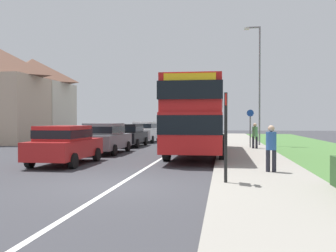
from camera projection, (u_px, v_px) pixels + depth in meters
The scene contains 14 objects.
ground_plane at pixel (116, 187), 10.40m from camera, with size 120.00×120.00×0.00m, color #38383D.
lane_marking_centre at pixel (162, 158), 18.32m from camera, with size 0.14×60.00×0.01m, color silver.
pavement_near_side at pixel (254, 163), 15.73m from camera, with size 3.20×68.00×0.12m, color gray.
double_decker_bus at pixel (199, 115), 19.80m from camera, with size 2.80×11.15×3.70m.
parked_car_red at pixel (65, 143), 15.56m from camera, with size 1.95×4.31×1.61m.
parked_car_grey at pixel (105, 137), 20.71m from camera, with size 1.99×4.52×1.68m.
parked_car_black at pixel (129, 134), 26.31m from camera, with size 2.00×4.46×1.57m.
parked_car_white at pixel (145, 131), 31.48m from camera, with size 1.88×4.48×1.74m.
pedestrian_at_stop at pixel (271, 146), 12.49m from camera, with size 0.34×0.34×1.67m.
pedestrian_walking_away at pixel (255, 134), 22.99m from camera, with size 0.34×0.34×1.67m.
bus_stop_sign at pixel (226, 131), 10.35m from camera, with size 0.09×0.52×2.60m.
cycle_route_sign at pixel (250, 127), 23.88m from camera, with size 0.44×0.08×2.52m.
street_lamp_mid at pixel (258, 79), 26.24m from camera, with size 1.14×0.20×8.38m.
house_terrace_far_side at pixel (16, 98), 32.78m from camera, with size 6.60×11.09×7.67m.
Camera 1 is at (2.93, -10.06, 1.83)m, focal length 40.23 mm.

